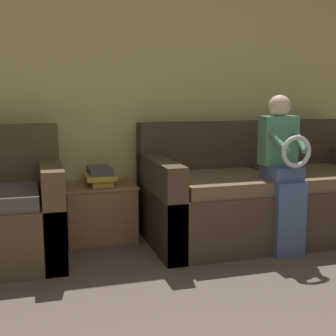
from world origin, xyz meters
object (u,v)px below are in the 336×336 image
at_px(couch_main, 261,197).
at_px(book_stack, 100,176).
at_px(child_left_seated, 283,166).
at_px(side_shelf, 100,211).

bearing_deg(couch_main, book_stack, 167.75).
height_order(child_left_seated, book_stack, child_left_seated).
xyz_separation_m(couch_main, child_left_seated, (-0.05, -0.43, 0.34)).
xyz_separation_m(couch_main, side_shelf, (-1.39, 0.30, -0.10)).
distance_m(couch_main, side_shelf, 1.43).
bearing_deg(side_shelf, child_left_seated, -28.54).
xyz_separation_m(couch_main, book_stack, (-1.38, 0.30, 0.21)).
xyz_separation_m(side_shelf, book_stack, (0.01, -0.00, 0.31)).
bearing_deg(side_shelf, couch_main, -12.34).
bearing_deg(book_stack, side_shelf, 154.29).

